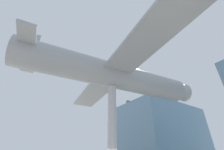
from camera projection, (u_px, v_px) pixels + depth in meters
The scene contains 3 objects.
glass_pavilion_left at pixel (159, 139), 26.23m from camera, with size 11.05×14.42×10.93m.
support_pylon_central at pixel (112, 133), 10.26m from camera, with size 0.62×0.62×7.02m.
suspended_airplane at pixel (115, 76), 12.67m from camera, with size 17.31×16.28×2.89m.
Camera 1 is at (9.02, -6.05, 1.80)m, focal length 24.00 mm.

